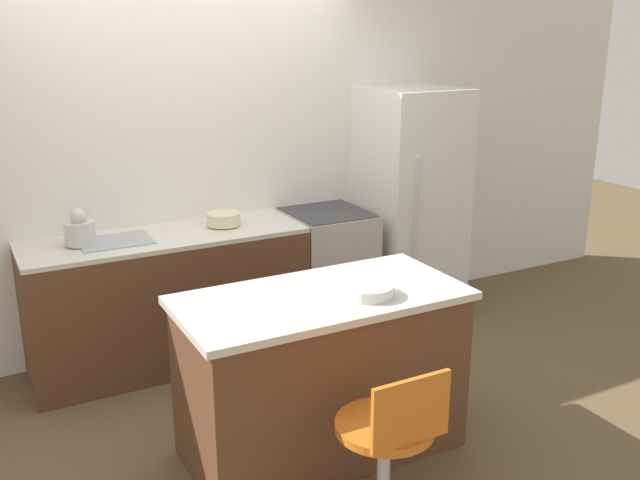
% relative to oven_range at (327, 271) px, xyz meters
% --- Properties ---
extents(ground_plane, '(14.00, 14.00, 0.00)m').
position_rel_oven_range_xyz_m(ground_plane, '(-0.93, -0.32, -0.45)').
color(ground_plane, brown).
extents(wall_back, '(8.00, 0.06, 2.60)m').
position_rel_oven_range_xyz_m(wall_back, '(-0.93, 0.33, 0.85)').
color(wall_back, white).
rests_on(wall_back, ground_plane).
extents(back_counter, '(1.81, 0.60, 0.91)m').
position_rel_oven_range_xyz_m(back_counter, '(-1.20, 0.00, -0.00)').
color(back_counter, brown).
rests_on(back_counter, ground_plane).
extents(kitchen_island, '(1.48, 0.73, 0.90)m').
position_rel_oven_range_xyz_m(kitchen_island, '(-0.80, -1.40, -0.00)').
color(kitchen_island, brown).
rests_on(kitchen_island, ground_plane).
extents(oven_range, '(0.57, 0.61, 0.91)m').
position_rel_oven_range_xyz_m(oven_range, '(0.00, 0.00, 0.00)').
color(oven_range, '#B7B2A8').
rests_on(oven_range, ground_plane).
extents(refrigerator, '(0.68, 0.69, 1.76)m').
position_rel_oven_range_xyz_m(refrigerator, '(0.70, -0.03, 0.43)').
color(refrigerator, silver).
rests_on(refrigerator, ground_plane).
extents(stool_chair, '(0.45, 0.45, 0.82)m').
position_rel_oven_range_xyz_m(stool_chair, '(-0.83, -2.09, -0.07)').
color(stool_chair, '#B7B7BC').
rests_on(stool_chair, ground_plane).
extents(kettle, '(0.19, 0.19, 0.23)m').
position_rel_oven_range_xyz_m(kettle, '(-1.72, 0.03, 0.55)').
color(kettle, silver).
rests_on(kettle, back_counter).
extents(mixing_bowl, '(0.23, 0.23, 0.08)m').
position_rel_oven_range_xyz_m(mixing_bowl, '(-0.79, 0.03, 0.50)').
color(mixing_bowl, beige).
rests_on(mixing_bowl, back_counter).
extents(fruit_bowl, '(0.26, 0.26, 0.06)m').
position_rel_oven_range_xyz_m(fruit_bowl, '(-0.60, -1.53, 0.48)').
color(fruit_bowl, white).
rests_on(fruit_bowl, kitchen_island).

